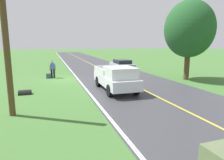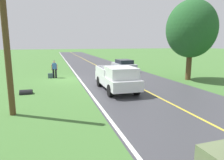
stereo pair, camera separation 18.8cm
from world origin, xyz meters
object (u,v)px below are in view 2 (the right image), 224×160
object	(u,v)px
hitchhiker_walking	(54,68)
sedan_near_oncoming	(124,65)
suitcase_carried	(50,76)
pickup_truck_passing	(117,78)
utility_pole_roadside	(6,40)
tree_far_side_near	(191,29)

from	to	relation	value
hitchhiker_walking	sedan_near_oncoming	distance (m)	8.73
suitcase_carried	pickup_truck_passing	world-z (taller)	pickup_truck_passing
utility_pole_roadside	hitchhiker_walking	bearing A→B (deg)	-101.29
hitchhiker_walking	sedan_near_oncoming	world-z (taller)	hitchhiker_walking
hitchhiker_walking	pickup_truck_passing	xyz separation A→B (m)	(-4.27, 7.08, -0.01)
tree_far_side_near	sedan_near_oncoming	xyz separation A→B (m)	(3.79, -7.44, -3.89)
pickup_truck_passing	tree_far_side_near	bearing A→B (deg)	-162.63
tree_far_side_near	sedan_near_oncoming	bearing A→B (deg)	-63.02
hitchhiker_walking	sedan_near_oncoming	xyz separation A→B (m)	(-8.27, -2.79, -0.23)
suitcase_carried	hitchhiker_walking	bearing A→B (deg)	100.86
hitchhiker_walking	suitcase_carried	world-z (taller)	hitchhiker_walking
suitcase_carried	utility_pole_roadside	world-z (taller)	utility_pole_roadside
tree_far_side_near	utility_pole_roadside	xyz separation A→B (m)	(14.12, 5.70, -1.11)
hitchhiker_walking	pickup_truck_passing	world-z (taller)	pickup_truck_passing
suitcase_carried	sedan_near_oncoming	distance (m)	9.17
hitchhiker_walking	tree_far_side_near	distance (m)	13.43
tree_far_side_near	utility_pole_roadside	bearing A→B (deg)	21.99
hitchhiker_walking	utility_pole_roadside	distance (m)	10.86
suitcase_carried	utility_pole_roadside	size ratio (longest dim) A/B	0.07
pickup_truck_passing	sedan_near_oncoming	world-z (taller)	pickup_truck_passing
tree_far_side_near	hitchhiker_walking	bearing A→B (deg)	-21.10
pickup_truck_passing	tree_far_side_near	xyz separation A→B (m)	(-7.78, -2.43, 3.68)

